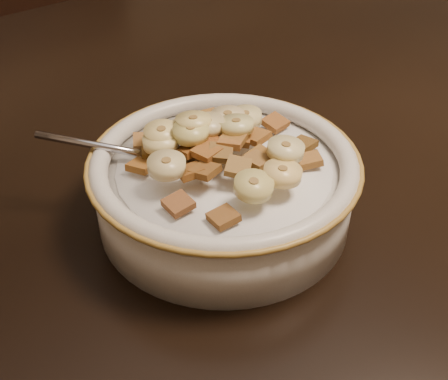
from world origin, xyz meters
TOP-DOWN VIEW (x-y plane):
  - table at (0.00, 0.00)m, footprint 1.40×0.90m
  - chair at (0.05, 0.75)m, footprint 0.51×0.51m
  - cereal_bowl at (-0.27, -0.18)m, footprint 0.23×0.23m
  - milk at (-0.27, -0.18)m, footprint 0.19×0.19m
  - spoon at (-0.30, -0.15)m, footprint 0.07×0.07m
  - cereal_square_0 at (-0.25, -0.20)m, footprint 0.02×0.02m
  - cereal_square_1 at (-0.28, -0.10)m, footprint 0.03×0.02m
  - cereal_square_2 at (-0.24, -0.11)m, footprint 0.03×0.03m
  - cereal_square_3 at (-0.33, -0.14)m, footprint 0.03×0.03m
  - cereal_square_4 at (-0.31, -0.18)m, footprint 0.03×0.03m
  - cereal_square_5 at (-0.29, -0.17)m, footprint 0.02×0.02m
  - cereal_square_6 at (-0.30, -0.12)m, footprint 0.02×0.02m
  - cereal_square_7 at (-0.31, -0.13)m, footprint 0.03×0.03m
  - cereal_square_8 at (-0.23, -0.18)m, footprint 0.02×0.02m
  - cereal_square_9 at (-0.27, -0.16)m, footprint 0.03×0.03m
  - cereal_square_10 at (-0.21, -0.22)m, footprint 0.03×0.03m
  - cereal_square_11 at (-0.23, -0.15)m, footprint 0.02×0.02m
  - cereal_square_12 at (-0.31, -0.11)m, footprint 0.03×0.03m
  - cereal_square_13 at (-0.28, -0.18)m, footprint 0.03×0.03m
  - cereal_square_14 at (-0.25, -0.17)m, footprint 0.03×0.03m
  - cereal_square_15 at (-0.26, -0.18)m, footprint 0.03×0.03m
  - cereal_square_16 at (-0.28, -0.20)m, footprint 0.03×0.03m
  - cereal_square_17 at (-0.26, -0.17)m, footprint 0.03×0.03m
  - cereal_square_18 at (-0.34, -0.20)m, footprint 0.02×0.02m
  - cereal_square_19 at (-0.20, -0.20)m, footprint 0.02×0.02m
  - cereal_square_20 at (-0.32, -0.23)m, footprint 0.02×0.02m
  - cereal_square_21 at (-0.29, -0.16)m, footprint 0.02×0.02m
  - cereal_square_22 at (-0.19, -0.16)m, footprint 0.02×0.02m
  - cereal_square_23 at (-0.30, -0.19)m, footprint 0.02×0.03m
  - cereal_square_24 at (-0.26, -0.20)m, footprint 0.02×0.02m
  - banana_slice_0 at (-0.22, -0.15)m, footprint 0.04×0.04m
  - banana_slice_1 at (-0.29, -0.23)m, footprint 0.03×0.03m
  - banana_slice_2 at (-0.33, -0.17)m, footprint 0.04×0.04m
  - banana_slice_3 at (-0.27, -0.15)m, footprint 0.04×0.04m
  - banana_slice_4 at (-0.29, -0.15)m, footprint 0.04×0.04m
  - banana_slice_5 at (-0.30, -0.13)m, footprint 0.04×0.04m
  - banana_slice_6 at (-0.28, -0.14)m, footprint 0.03×0.03m
  - banana_slice_7 at (-0.26, -0.23)m, footprint 0.04×0.04m
  - banana_slice_8 at (-0.24, -0.22)m, footprint 0.04×0.04m
  - banana_slice_9 at (-0.25, -0.16)m, footprint 0.04×0.04m
  - banana_slice_10 at (-0.31, -0.14)m, footprint 0.03×0.04m
  - banana_slice_11 at (-0.28, -0.14)m, footprint 0.04×0.04m
  - banana_slice_12 at (-0.24, -0.14)m, footprint 0.04×0.04m

SIDE VIEW (x-z plane):
  - chair at x=0.05m, z-range 0.00..1.06m
  - table at x=0.00m, z-range 0.71..0.75m
  - cereal_bowl at x=-0.27m, z-range 0.75..0.80m
  - milk at x=-0.27m, z-range 0.80..0.81m
  - spoon at x=-0.30m, z-range 0.80..0.82m
  - cereal_square_1 at x=-0.28m, z-range 0.81..0.82m
  - cereal_square_19 at x=-0.20m, z-range 0.81..0.82m
  - cereal_square_20 at x=-0.32m, z-range 0.81..0.82m
  - cereal_square_10 at x=-0.21m, z-range 0.81..0.82m
  - cereal_square_6 at x=-0.30m, z-range 0.81..0.82m
  - cereal_square_3 at x=-0.33m, z-range 0.81..0.82m
  - cereal_square_22 at x=-0.19m, z-range 0.81..0.82m
  - cereal_square_18 at x=-0.34m, z-range 0.81..0.82m
  - cereal_square_2 at x=-0.24m, z-range 0.81..0.82m
  - cereal_square_12 at x=-0.31m, z-range 0.81..0.82m
  - cereal_square_7 at x=-0.31m, z-range 0.81..0.82m
  - cereal_square_11 at x=-0.23m, z-range 0.81..0.82m
  - cereal_square_0 at x=-0.25m, z-range 0.82..0.82m
  - cereal_square_4 at x=-0.31m, z-range 0.81..0.83m
  - cereal_square_8 at x=-0.23m, z-range 0.82..0.83m
  - cereal_square_24 at x=-0.26m, z-range 0.82..0.83m
  - cereal_square_14 at x=-0.25m, z-range 0.82..0.83m
  - cereal_square_21 at x=-0.29m, z-range 0.82..0.83m
  - cereal_square_23 at x=-0.30m, z-range 0.82..0.83m
  - cereal_square_16 at x=-0.28m, z-range 0.82..0.83m
  - banana_slice_0 at x=-0.22m, z-range 0.82..0.83m
  - banana_slice_7 at x=-0.26m, z-range 0.82..0.83m
  - banana_slice_1 at x=-0.29m, z-range 0.82..0.83m
  - banana_slice_12 at x=-0.24m, z-range 0.82..0.83m
  - cereal_square_13 at x=-0.28m, z-range 0.82..0.83m
  - cereal_square_9 at x=-0.27m, z-range 0.82..0.83m
  - cereal_square_5 at x=-0.29m, z-range 0.82..0.83m
  - cereal_square_15 at x=-0.26m, z-range 0.82..0.83m
  - banana_slice_10 at x=-0.31m, z-range 0.82..0.83m
  - cereal_square_17 at x=-0.26m, z-range 0.82..0.83m
  - banana_slice_6 at x=-0.28m, z-range 0.82..0.84m
  - banana_slice_2 at x=-0.33m, z-range 0.82..0.84m
  - banana_slice_5 at x=-0.30m, z-range 0.82..0.84m
  - banana_slice_8 at x=-0.24m, z-range 0.83..0.84m
  - banana_slice_3 at x=-0.27m, z-range 0.83..0.84m
  - banana_slice_9 at x=-0.25m, z-range 0.83..0.84m
  - banana_slice_4 at x=-0.29m, z-range 0.83..0.84m
  - banana_slice_11 at x=-0.28m, z-range 0.83..0.84m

